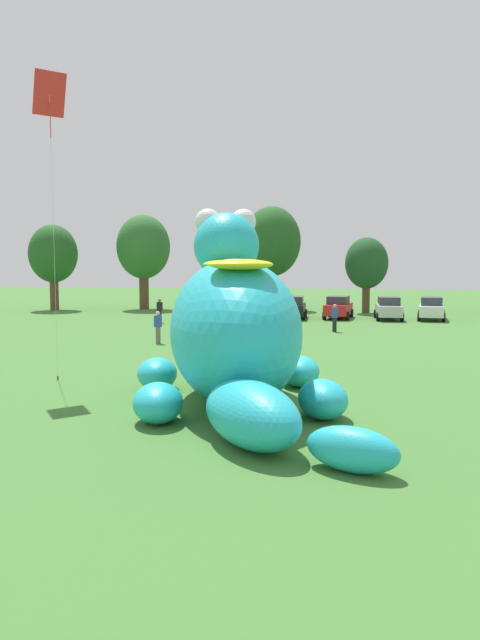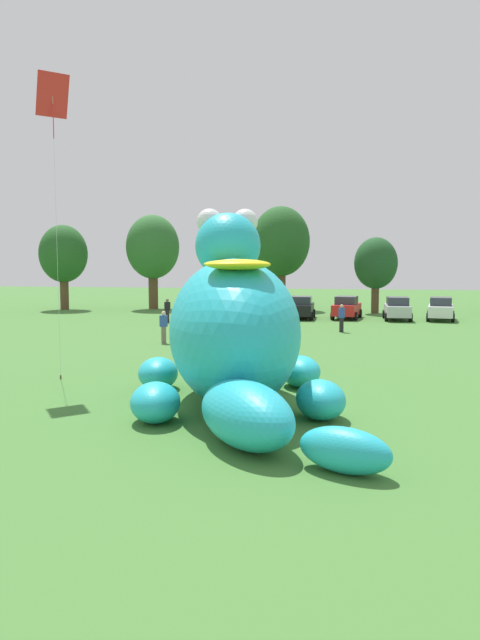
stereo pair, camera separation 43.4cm
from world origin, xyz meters
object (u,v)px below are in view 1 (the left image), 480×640
car_black (293,307)px  car_silver (389,308)px  car_red (338,307)px  car_green (257,306)px  spectator_mid_field (160,311)px  spectator_by_cars (335,318)px  spectator_near_inflatable (158,327)px  car_yellow (216,305)px  tethered_flying_kite (50,100)px  giant_inflatable_creature (235,329)px  car_white (431,308)px

car_black → car_silver: size_ratio=1.00×
car_red → car_green: bearing=174.5°
car_black → spectator_mid_field: car_black is taller
car_black → spectator_by_cars: 8.95m
car_silver → spectator_near_inflatable: car_silver is taller
car_yellow → spectator_by_cars: car_yellow is taller
car_red → spectator_mid_field: (-12.47, -5.44, -0.01)m
spectator_mid_field → tethered_flying_kite: size_ratio=0.16×
car_black → spectator_by_cars: car_black is taller
car_black → car_silver: bearing=2.3°
giant_inflatable_creature → spectator_near_inflatable: giant_inflatable_creature is taller
spectator_by_cars → car_white: bearing=52.0°
car_yellow → car_red: size_ratio=1.00×
spectator_near_inflatable → spectator_by_cars: same height
car_red → spectator_by_cars: 9.01m
car_silver → spectator_by_cars: bearing=-114.2°
spectator_mid_field → spectator_by_cars: bearing=-16.2°
car_white → car_black: bearing=-176.5°
spectator_mid_field → spectator_by_cars: 12.80m
giant_inflatable_creature → car_white: 30.20m
car_green → spectator_near_inflatable: car_green is taller
spectator_mid_field → tethered_flying_kite: (2.52, -20.72, 9.07)m
car_yellow → tethered_flying_kite: (-0.25, -26.83, 9.06)m
giant_inflatable_creature → spectator_near_inflatable: bearing=116.8°
spectator_mid_field → car_white: bearing=15.7°
giant_inflatable_creature → car_yellow: bearing=103.0°
car_silver → spectator_mid_field: 16.96m
car_green → car_silver: 10.12m
giant_inflatable_creature → car_green: giant_inflatable_creature is taller
car_yellow → car_white: size_ratio=1.00×
giant_inflatable_creature → car_red: size_ratio=2.61×
spectator_mid_field → giant_inflatable_creature: bearing=-67.6°
car_red → car_white: 6.85m
car_black → spectator_mid_field: size_ratio=2.41×
tethered_flying_kite → car_yellow: bearing=89.5°
car_red → tethered_flying_kite: tethered_flying_kite is taller
car_yellow → spectator_mid_field: size_ratio=2.51×
spectator_near_inflatable → car_black: bearing=68.8°
giant_inflatable_creature → car_silver: bearing=76.7°
spectator_near_inflatable → tethered_flying_kite: (-0.63, -10.18, 9.07)m
car_green → tethered_flying_kite: (-3.58, -26.77, 9.06)m
car_white → spectator_by_cars: (-7.02, -8.98, -0.01)m
car_yellow → spectator_mid_field: car_yellow is taller
car_black → spectator_near_inflatable: size_ratio=2.41×
car_black → car_white: size_ratio=0.96×
car_yellow → car_white: bearing=-2.4°
giant_inflatable_creature → spectator_by_cars: (2.78, 19.55, -1.41)m
car_white → car_red: bearing=179.8°
car_black → spectator_mid_field: (-9.10, -4.79, -0.01)m
car_green → car_white: bearing=-2.7°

